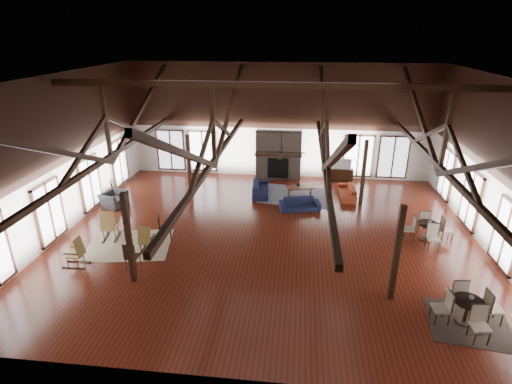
# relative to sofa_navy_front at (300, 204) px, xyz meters

# --- Properties ---
(floor) EXTENTS (16.00, 16.00, 0.00)m
(floor) POSITION_rel_sofa_navy_front_xyz_m (-1.21, -2.60, -0.26)
(floor) COLOR #5D1E13
(floor) RESTS_ON ground
(ceiling) EXTENTS (16.00, 14.00, 0.02)m
(ceiling) POSITION_rel_sofa_navy_front_xyz_m (-1.21, -2.60, 5.74)
(ceiling) COLOR black
(ceiling) RESTS_ON wall_back
(wall_back) EXTENTS (16.00, 0.02, 6.00)m
(wall_back) POSITION_rel_sofa_navy_front_xyz_m (-1.21, 4.40, 2.74)
(wall_back) COLOR white
(wall_back) RESTS_ON floor
(wall_front) EXTENTS (16.00, 0.02, 6.00)m
(wall_front) POSITION_rel_sofa_navy_front_xyz_m (-1.21, -9.60, 2.74)
(wall_front) COLOR white
(wall_front) RESTS_ON floor
(wall_left) EXTENTS (0.02, 14.00, 6.00)m
(wall_left) POSITION_rel_sofa_navy_front_xyz_m (-9.21, -2.60, 2.74)
(wall_left) COLOR white
(wall_left) RESTS_ON floor
(wall_right) EXTENTS (0.02, 14.00, 6.00)m
(wall_right) POSITION_rel_sofa_navy_front_xyz_m (6.79, -2.60, 2.74)
(wall_right) COLOR white
(wall_right) RESTS_ON floor
(roof_truss) EXTENTS (15.60, 14.07, 3.14)m
(roof_truss) POSITION_rel_sofa_navy_front_xyz_m (-1.21, -2.60, 3.77)
(roof_truss) COLOR black
(roof_truss) RESTS_ON wall_back
(post_grid) EXTENTS (8.16, 7.16, 3.05)m
(post_grid) POSITION_rel_sofa_navy_front_xyz_m (-1.21, -2.60, 1.26)
(post_grid) COLOR black
(post_grid) RESTS_ON floor
(fireplace) EXTENTS (2.50, 0.69, 2.60)m
(fireplace) POSITION_rel_sofa_navy_front_xyz_m (-1.21, 4.07, 1.03)
(fireplace) COLOR #736558
(fireplace) RESTS_ON floor
(ceiling_fan) EXTENTS (1.60, 1.60, 0.75)m
(ceiling_fan) POSITION_rel_sofa_navy_front_xyz_m (-0.71, -3.60, 3.47)
(ceiling_fan) COLOR black
(ceiling_fan) RESTS_ON roof_truss
(sofa_navy_front) EXTENTS (1.92, 1.10, 0.53)m
(sofa_navy_front) POSITION_rel_sofa_navy_front_xyz_m (0.00, 0.00, 0.00)
(sofa_navy_front) COLOR #151C3B
(sofa_navy_front) RESTS_ON floor
(sofa_navy_left) EXTENTS (1.98, 0.90, 0.56)m
(sofa_navy_left) POSITION_rel_sofa_navy_front_xyz_m (-1.92, 1.63, 0.02)
(sofa_navy_left) COLOR #15193B
(sofa_navy_left) RESTS_ON floor
(sofa_orange) EXTENTS (1.85, 0.75, 0.54)m
(sofa_orange) POSITION_rel_sofa_navy_front_xyz_m (2.25, 1.74, 0.01)
(sofa_orange) COLOR #9B371E
(sofa_orange) RESTS_ON floor
(coffee_table) EXTENTS (1.37, 0.93, 0.48)m
(coffee_table) POSITION_rel_sofa_navy_front_xyz_m (-0.01, 1.63, 0.16)
(coffee_table) COLOR brown
(coffee_table) RESTS_ON floor
(vase) EXTENTS (0.24, 0.24, 0.19)m
(vase) POSITION_rel_sofa_navy_front_xyz_m (-0.10, 1.69, 0.31)
(vase) COLOR #B2B2B2
(vase) RESTS_ON coffee_table
(armchair) EXTENTS (1.25, 1.16, 0.68)m
(armchair) POSITION_rel_sofa_navy_front_xyz_m (-8.41, -0.57, 0.08)
(armchair) COLOR #2B2B2D
(armchair) RESTS_ON floor
(side_table_lamp) EXTENTS (0.42, 0.42, 1.09)m
(side_table_lamp) POSITION_rel_sofa_navy_front_xyz_m (-8.81, 0.17, 0.15)
(side_table_lamp) COLOR black
(side_table_lamp) RESTS_ON floor
(rocking_chair_a) EXTENTS (0.65, 1.01, 1.20)m
(rocking_chair_a) POSITION_rel_sofa_navy_front_xyz_m (-7.21, -3.54, 0.30)
(rocking_chair_a) COLOR olive
(rocking_chair_a) RESTS_ON floor
(rocking_chair_b) EXTENTS (0.47, 0.82, 1.04)m
(rocking_chair_b) POSITION_rel_sofa_navy_front_xyz_m (-5.46, -4.33, 0.23)
(rocking_chair_b) COLOR olive
(rocking_chair_b) RESTS_ON floor
(rocking_chair_c) EXTENTS (0.83, 0.47, 1.07)m
(rocking_chair_c) POSITION_rel_sofa_navy_front_xyz_m (-7.44, -5.46, 0.24)
(rocking_chair_c) COLOR olive
(rocking_chair_c) RESTS_ON floor
(side_chair_a) EXTENTS (0.59, 0.59, 1.07)m
(side_chair_a) POSITION_rel_sofa_navy_front_xyz_m (-5.16, -3.39, 0.36)
(side_chair_a) COLOR black
(side_chair_a) RESTS_ON floor
(side_chair_b) EXTENTS (0.44, 0.44, 1.00)m
(side_chair_b) POSITION_rel_sofa_navy_front_xyz_m (-5.52, -5.50, 0.32)
(side_chair_b) COLOR black
(side_chair_b) RESTS_ON floor
(cafe_table_near) EXTENTS (1.91, 1.91, 0.98)m
(cafe_table_near) POSITION_rel_sofa_navy_front_xyz_m (4.62, -6.95, 0.23)
(cafe_table_near) COLOR black
(cafe_table_near) RESTS_ON floor
(cafe_table_far) EXTENTS (1.84, 1.84, 0.96)m
(cafe_table_far) POSITION_rel_sofa_navy_front_xyz_m (4.87, -2.24, 0.22)
(cafe_table_far) COLOR black
(cafe_table_far) RESTS_ON floor
(cup_near) EXTENTS (0.15, 0.15, 0.10)m
(cup_near) POSITION_rel_sofa_navy_front_xyz_m (4.69, -6.89, 0.50)
(cup_near) COLOR #B2B2B2
(cup_near) RESTS_ON cafe_table_near
(cup_far) EXTENTS (0.12, 0.12, 0.09)m
(cup_far) POSITION_rel_sofa_navy_front_xyz_m (4.91, -2.24, 0.48)
(cup_far) COLOR #B2B2B2
(cup_far) RESTS_ON cafe_table_far
(tv_console) EXTENTS (1.26, 0.47, 0.63)m
(tv_console) POSITION_rel_sofa_navy_front_xyz_m (2.14, 4.15, 0.05)
(tv_console) COLOR black
(tv_console) RESTS_ON floor
(television) EXTENTS (1.01, 0.22, 0.58)m
(television) POSITION_rel_sofa_navy_front_xyz_m (2.15, 4.15, 0.66)
(television) COLOR #B2B2B2
(television) RESTS_ON tv_console
(rug_tan) EXTENTS (3.38, 2.85, 0.01)m
(rug_tan) POSITION_rel_sofa_navy_front_xyz_m (-6.31, -3.93, -0.26)
(rug_tan) COLOR tan
(rug_tan) RESTS_ON floor
(rug_navy) EXTENTS (3.70, 2.97, 0.01)m
(rug_navy) POSITION_rel_sofa_navy_front_xyz_m (-0.18, 1.62, -0.26)
(rug_navy) COLOR #171C41
(rug_navy) RESTS_ON floor
(rug_dark) EXTENTS (2.34, 2.18, 0.01)m
(rug_dark) POSITION_rel_sofa_navy_front_xyz_m (4.72, -7.03, -0.26)
(rug_dark) COLOR black
(rug_dark) RESTS_ON floor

